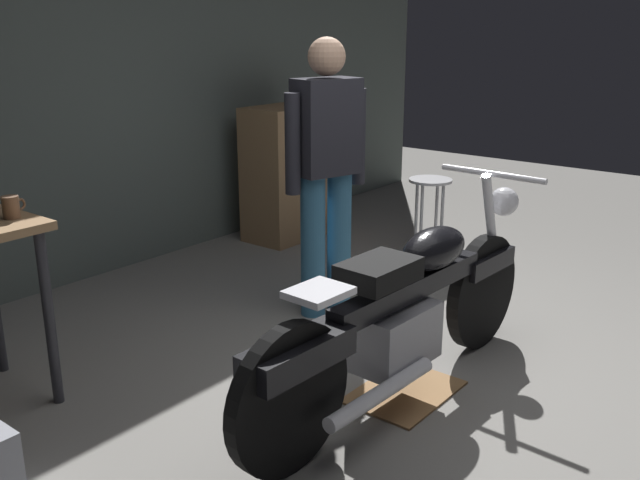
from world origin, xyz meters
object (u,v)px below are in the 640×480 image
mug_brown_stoneware (11,207)px  motorcycle (405,310)px  shop_stool (430,198)px  wooden_dresser (291,172)px  person_standing (326,166)px

mug_brown_stoneware → motorcycle: bearing=-51.3°
shop_stool → mug_brown_stoneware: 3.04m
motorcycle → shop_stool: 2.09m
motorcycle → mug_brown_stoneware: (-1.12, 1.40, 0.50)m
wooden_dresser → person_standing: bearing=-131.8°
person_standing → mug_brown_stoneware: 1.79m
person_standing → wooden_dresser: size_ratio=1.52×
person_standing → shop_stool: person_standing is taller
motorcycle → wooden_dresser: wooden_dresser is taller
motorcycle → person_standing: person_standing is taller
motorcycle → mug_brown_stoneware: mug_brown_stoneware is taller
motorcycle → mug_brown_stoneware: 1.86m
shop_stool → wooden_dresser: 1.27m
shop_stool → wooden_dresser: size_ratio=0.58×
person_standing → shop_stool: (1.24, -0.01, -0.43)m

